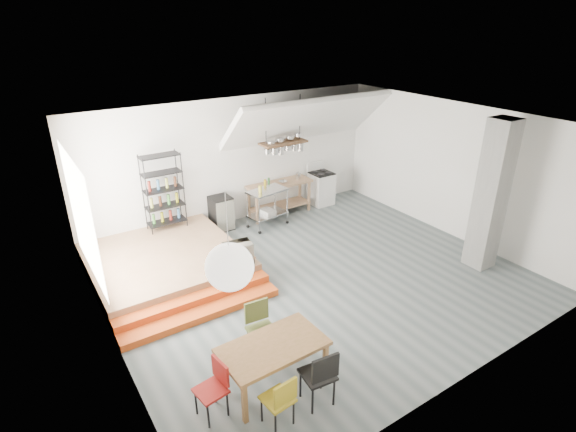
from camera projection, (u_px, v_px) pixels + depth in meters
floor at (316, 277)px, 9.33m from camera, size 8.00×8.00×0.00m
wall_back at (235, 161)px, 11.34m from camera, size 8.00×0.04×3.20m
wall_left at (103, 264)px, 6.67m from camera, size 0.04×7.00×3.20m
wall_right at (453, 170)px, 10.68m from camera, size 0.04×7.00×3.20m
ceiling at (321, 124)px, 8.02m from camera, size 8.00×7.00×0.02m
slope_ceiling at (307, 120)px, 11.40m from camera, size 4.40×1.44×1.32m
window_pane at (82, 217)px, 7.74m from camera, size 0.02×2.50×2.20m
platform at (165, 262)px, 9.52m from camera, size 3.00×3.00×0.40m
step_lower at (203, 314)px, 8.09m from camera, size 3.00×0.35×0.13m
step_upper at (195, 301)px, 8.33m from camera, size 3.00×0.35×0.27m
concrete_column at (491, 196)px, 9.19m from camera, size 0.50×0.50×3.20m
kitchen_counter at (279, 193)px, 12.03m from camera, size 1.80×0.60×0.91m
stove at (321, 188)px, 12.79m from camera, size 0.60×0.60×1.18m
pot_rack at (285, 145)px, 11.32m from camera, size 1.20×0.50×1.43m
wire_shelving at (163, 191)px, 10.23m from camera, size 0.88×0.38×1.80m
microwave_shelf at (238, 258)px, 8.98m from camera, size 0.60×0.40×0.16m
paper_lantern at (230, 267)px, 5.44m from camera, size 0.60×0.60×0.60m
dining_table at (273, 349)px, 6.39m from camera, size 1.53×0.88×0.72m
chair_mustard at (281, 398)px, 5.77m from camera, size 0.41×0.41×0.82m
chair_black at (321, 374)px, 6.07m from camera, size 0.47×0.47×0.93m
chair_olive at (260, 324)px, 7.04m from camera, size 0.46×0.46×0.92m
chair_red at (215, 384)px, 5.97m from camera, size 0.43×0.43×0.83m
rolling_cart at (267, 203)px, 11.35m from camera, size 1.07×0.71×0.99m
mini_fridge at (221, 213)px, 11.29m from camera, size 0.51×0.51×0.86m
microwave at (238, 250)px, 8.91m from camera, size 0.60×0.44×0.30m
bowl at (283, 182)px, 11.90m from camera, size 0.22×0.22×0.05m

